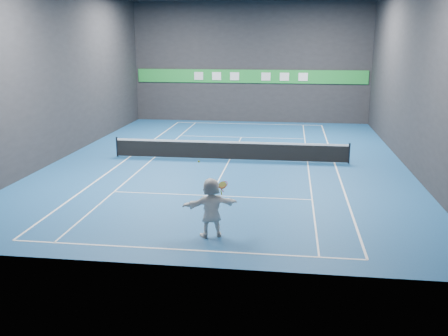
# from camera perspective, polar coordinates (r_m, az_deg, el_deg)

# --- Properties ---
(ground) EXTENTS (26.00, 26.00, 0.00)m
(ground) POSITION_cam_1_polar(r_m,az_deg,el_deg) (26.57, 0.64, 0.95)
(ground) COLOR navy
(ground) RESTS_ON ground
(wall_back) EXTENTS (18.00, 0.10, 9.00)m
(wall_back) POSITION_cam_1_polar(r_m,az_deg,el_deg) (38.82, 3.05, 11.90)
(wall_back) COLOR #232326
(wall_back) RESTS_ON ground
(wall_front) EXTENTS (18.00, 0.10, 9.00)m
(wall_front) POSITION_cam_1_polar(r_m,az_deg,el_deg) (13.14, -6.27, 6.99)
(wall_front) COLOR #232326
(wall_front) RESTS_ON ground
(wall_left) EXTENTS (0.10, 26.00, 9.00)m
(wall_left) POSITION_cam_1_polar(r_m,az_deg,el_deg) (28.42, -17.96, 10.33)
(wall_left) COLOR #232326
(wall_left) RESTS_ON ground
(wall_right) EXTENTS (0.10, 26.00, 9.00)m
(wall_right) POSITION_cam_1_polar(r_m,az_deg,el_deg) (26.37, 20.78, 9.83)
(wall_right) COLOR #232326
(wall_right) RESTS_ON ground
(baseline_near) EXTENTS (10.98, 0.08, 0.01)m
(baseline_near) POSITION_cam_1_polar(r_m,az_deg,el_deg) (15.40, -4.82, -9.28)
(baseline_near) COLOR white
(baseline_near) RESTS_ON ground
(baseline_far) EXTENTS (10.98, 0.08, 0.01)m
(baseline_far) POSITION_cam_1_polar(r_m,az_deg,el_deg) (38.17, 2.82, 5.07)
(baseline_far) COLOR white
(baseline_far) RESTS_ON ground
(sideline_doubles_left) EXTENTS (0.08, 23.78, 0.01)m
(sideline_doubles_left) POSITION_cam_1_polar(r_m,az_deg,el_deg) (27.76, -10.68, 1.29)
(sideline_doubles_left) COLOR white
(sideline_doubles_left) RESTS_ON ground
(sideline_doubles_right) EXTENTS (0.08, 23.78, 0.01)m
(sideline_doubles_right) POSITION_cam_1_polar(r_m,az_deg,el_deg) (26.49, 12.51, 0.57)
(sideline_doubles_right) COLOR white
(sideline_doubles_right) RESTS_ON ground
(sideline_singles_left) EXTENTS (0.06, 23.78, 0.01)m
(sideline_singles_left) POSITION_cam_1_polar(r_m,az_deg,el_deg) (27.36, -7.94, 1.21)
(sideline_singles_left) COLOR white
(sideline_singles_left) RESTS_ON ground
(sideline_singles_right) EXTENTS (0.06, 23.78, 0.01)m
(sideline_singles_right) POSITION_cam_1_polar(r_m,az_deg,el_deg) (26.40, 9.53, 0.67)
(sideline_singles_right) COLOR white
(sideline_singles_right) RESTS_ON ground
(service_line_near) EXTENTS (8.23, 0.06, 0.01)m
(service_line_near) POSITION_cam_1_polar(r_m,az_deg,el_deg) (20.46, -1.54, -3.17)
(service_line_near) COLOR white
(service_line_near) RESTS_ON ground
(service_line_far) EXTENTS (8.23, 0.06, 0.01)m
(service_line_far) POSITION_cam_1_polar(r_m,az_deg,el_deg) (32.79, 2.00, 3.53)
(service_line_far) COLOR white
(service_line_far) RESTS_ON ground
(center_service_line) EXTENTS (0.06, 12.80, 0.01)m
(center_service_line) POSITION_cam_1_polar(r_m,az_deg,el_deg) (26.57, 0.64, 0.96)
(center_service_line) COLOR white
(center_service_line) RESTS_ON ground
(player) EXTENTS (1.90, 1.22, 1.96)m
(player) POSITION_cam_1_polar(r_m,az_deg,el_deg) (16.02, -1.47, -4.53)
(player) COLOR white
(player) RESTS_ON ground
(tennis_ball) EXTENTS (0.07, 0.07, 0.07)m
(tennis_ball) POSITION_cam_1_polar(r_m,az_deg,el_deg) (15.88, -2.89, 0.75)
(tennis_ball) COLOR #C4D523
(tennis_ball) RESTS_ON player
(tennis_net) EXTENTS (12.50, 0.10, 1.07)m
(tennis_net) POSITION_cam_1_polar(r_m,az_deg,el_deg) (26.45, 0.64, 2.09)
(tennis_net) COLOR black
(tennis_net) RESTS_ON ground
(sponsor_banner) EXTENTS (17.64, 0.11, 1.00)m
(sponsor_banner) POSITION_cam_1_polar(r_m,az_deg,el_deg) (38.81, 3.02, 10.42)
(sponsor_banner) COLOR green
(sponsor_banner) RESTS_ON wall_back
(tennis_racket) EXTENTS (0.41, 0.33, 0.50)m
(tennis_racket) POSITION_cam_1_polar(r_m,az_deg,el_deg) (15.79, -0.12, -2.07)
(tennis_racket) COLOR red
(tennis_racket) RESTS_ON player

